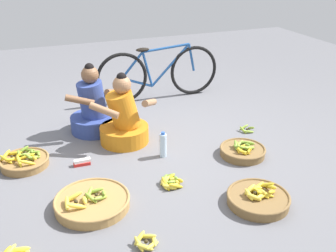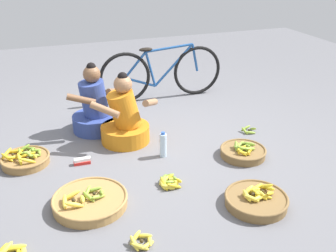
% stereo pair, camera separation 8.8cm
% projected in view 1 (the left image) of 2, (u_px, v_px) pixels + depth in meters
% --- Properties ---
extents(ground_plane, '(10.00, 10.00, 0.00)m').
position_uv_depth(ground_plane, '(161.00, 149.00, 4.12)').
color(ground_plane, slate).
extents(vendor_woman_front, '(0.75, 0.52, 0.77)m').
position_uv_depth(vendor_woman_front, '(124.00, 121.00, 4.16)').
color(vendor_woman_front, orange).
rests_on(vendor_woman_front, ground).
extents(vendor_woman_behind, '(0.69, 0.52, 0.79)m').
position_uv_depth(vendor_woman_behind, '(93.00, 110.00, 4.41)').
color(vendor_woman_behind, '#334793').
rests_on(vendor_woman_behind, ground).
extents(bicycle_leaning, '(1.70, 0.08, 0.73)m').
position_uv_depth(bicycle_leaning, '(159.00, 73.00, 5.29)').
color(bicycle_leaning, black).
rests_on(bicycle_leaning, ground).
extents(banana_basket_mid_left, '(0.62, 0.62, 0.16)m').
position_uv_depth(banana_basket_mid_left, '(92.00, 202.00, 3.19)').
color(banana_basket_mid_left, '#A87F47').
rests_on(banana_basket_mid_left, ground).
extents(banana_basket_front_right, '(0.46, 0.46, 0.15)m').
position_uv_depth(banana_basket_front_right, '(243.00, 151.00, 3.97)').
color(banana_basket_front_right, brown).
rests_on(banana_basket_front_right, ground).
extents(banana_basket_back_left, '(0.46, 0.46, 0.16)m').
position_uv_depth(banana_basket_back_left, '(24.00, 161.00, 3.78)').
color(banana_basket_back_left, olive).
rests_on(banana_basket_back_left, ground).
extents(banana_basket_mid_right, '(0.52, 0.52, 0.16)m').
position_uv_depth(banana_basket_mid_right, '(258.00, 198.00, 3.23)').
color(banana_basket_mid_right, brown).
rests_on(banana_basket_mid_right, ground).
extents(loose_bananas_near_vendor, '(0.20, 0.25, 0.10)m').
position_uv_depth(loose_bananas_near_vendor, '(171.00, 182.00, 3.50)').
color(loose_bananas_near_vendor, yellow).
rests_on(loose_bananas_near_vendor, ground).
extents(loose_bananas_back_center, '(0.19, 0.20, 0.08)m').
position_uv_depth(loose_bananas_back_center, '(146.00, 242.00, 2.80)').
color(loose_bananas_back_center, yellow).
rests_on(loose_bananas_back_center, ground).
extents(loose_bananas_front_left, '(0.15, 0.16, 0.08)m').
position_uv_depth(loose_bananas_front_left, '(247.00, 129.00, 4.49)').
color(loose_bananas_front_left, '#8CAD38').
rests_on(loose_bananas_front_left, ground).
extents(water_bottle, '(0.07, 0.07, 0.27)m').
position_uv_depth(water_bottle, '(163.00, 145.00, 3.92)').
color(water_bottle, silver).
rests_on(water_bottle, ground).
extents(packet_carton_stack, '(0.17, 0.06, 0.06)m').
position_uv_depth(packet_carton_stack, '(82.00, 162.00, 3.80)').
color(packet_carton_stack, red).
rests_on(packet_carton_stack, ground).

